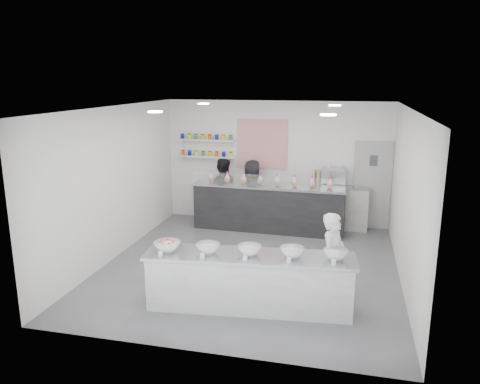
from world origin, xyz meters
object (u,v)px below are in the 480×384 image
(espresso_machine, at_px, (334,177))
(staff_right, at_px, (252,193))
(prep_counter, at_px, (249,281))
(back_bar, at_px, (268,208))
(woman_prep, at_px, (333,260))
(espresso_ledge, at_px, (338,207))
(staff_left, at_px, (222,191))

(espresso_machine, height_order, staff_right, staff_right)
(prep_counter, bearing_deg, espresso_machine, 70.71)
(back_bar, height_order, woman_prep, woman_prep)
(prep_counter, relative_size, espresso_ledge, 2.32)
(prep_counter, xyz_separation_m, back_bar, (-0.38, 3.86, 0.11))
(staff_right, bearing_deg, espresso_machine, 173.44)
(espresso_ledge, bearing_deg, staff_right, -175.02)
(prep_counter, xyz_separation_m, staff_left, (-1.59, 4.17, 0.38))
(espresso_machine, relative_size, staff_left, 0.35)
(back_bar, height_order, staff_right, staff_right)
(staff_right, bearing_deg, staff_left, -7.13)
(back_bar, distance_m, staff_left, 1.28)
(prep_counter, height_order, staff_right, staff_right)
(woman_prep, distance_m, staff_right, 4.40)
(espresso_ledge, height_order, espresso_machine, espresso_machine)
(staff_right, bearing_deg, woman_prep, 106.64)
(espresso_ledge, distance_m, espresso_machine, 0.75)
(espresso_ledge, height_order, staff_left, staff_left)
(prep_counter, bearing_deg, espresso_ledge, 69.01)
(espresso_ledge, xyz_separation_m, espresso_machine, (-0.14, 0.00, 0.73))
(espresso_machine, bearing_deg, back_bar, -159.10)
(espresso_machine, bearing_deg, staff_left, -174.82)
(prep_counter, relative_size, staff_left, 1.98)
(espresso_ledge, bearing_deg, espresso_machine, 180.00)
(woman_prep, distance_m, staff_left, 4.75)
(espresso_ledge, distance_m, staff_right, 2.09)
(staff_right, bearing_deg, prep_counter, 89.44)
(espresso_ledge, relative_size, espresso_machine, 2.45)
(woman_prep, bearing_deg, back_bar, 46.30)
(back_bar, xyz_separation_m, staff_left, (-1.21, 0.31, 0.27))
(prep_counter, relative_size, staff_right, 2.00)
(woman_prep, bearing_deg, staff_left, 58.03)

